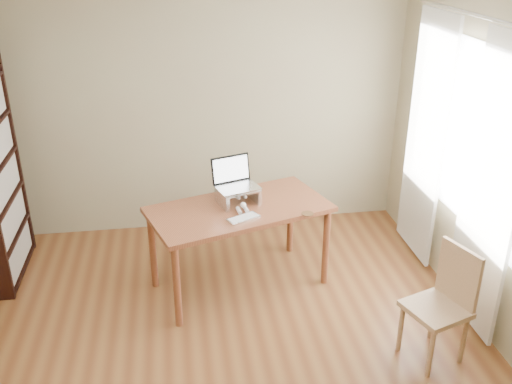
% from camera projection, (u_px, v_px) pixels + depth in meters
% --- Properties ---
extents(room, '(4.04, 4.54, 2.64)m').
position_uv_depth(room, '(229.00, 203.00, 3.51)').
color(room, brown).
rests_on(room, ground).
extents(curtains, '(0.03, 1.90, 2.25)m').
position_uv_depth(curtains, '(455.00, 160.00, 4.53)').
color(curtains, white).
rests_on(curtains, ground).
extents(desk, '(1.62, 1.15, 0.75)m').
position_uv_depth(desk, '(239.00, 217.00, 4.74)').
color(desk, '#612D1B').
rests_on(desk, ground).
extents(laptop_stand, '(0.32, 0.25, 0.13)m').
position_uv_depth(laptop_stand, '(238.00, 194.00, 4.74)').
color(laptop_stand, silver).
rests_on(laptop_stand, desk).
extents(laptop, '(0.40, 0.38, 0.24)m').
position_uv_depth(laptop, '(237.00, 179.00, 4.75)').
color(laptop, silver).
rests_on(laptop, laptop_stand).
extents(keyboard, '(0.28, 0.22, 0.02)m').
position_uv_depth(keyboard, '(243.00, 218.00, 4.51)').
color(keyboard, silver).
rests_on(keyboard, desk).
extents(coaster, '(0.10, 0.10, 0.01)m').
position_uv_depth(coaster, '(307.00, 214.00, 4.59)').
color(coaster, brown).
rests_on(coaster, desk).
extents(cat, '(0.25, 0.49, 0.16)m').
position_uv_depth(cat, '(237.00, 194.00, 4.78)').
color(cat, '#4F483E').
rests_on(cat, desk).
extents(chair, '(0.49, 0.49, 0.86)m').
position_uv_depth(chair, '(446.00, 302.00, 3.99)').
color(chair, tan).
rests_on(chair, ground).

